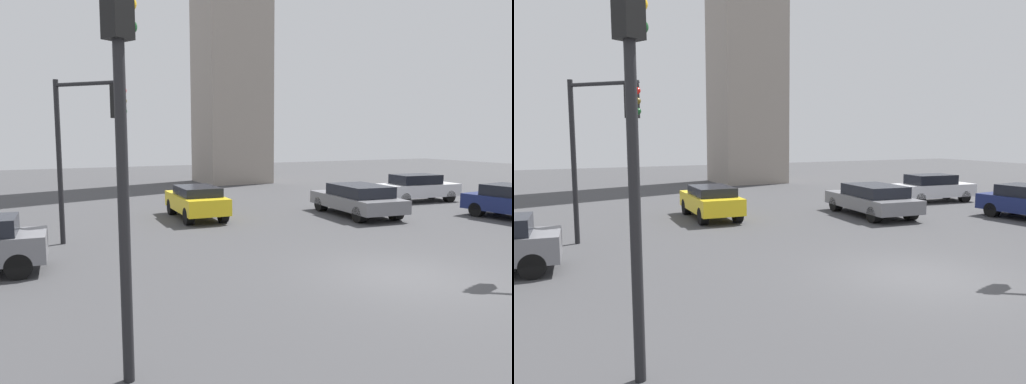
% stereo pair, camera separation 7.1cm
% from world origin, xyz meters
% --- Properties ---
extents(ground_plane, '(89.98, 89.98, 0.00)m').
position_xyz_m(ground_plane, '(0.00, 0.00, 0.00)').
color(ground_plane, '#424244').
extents(traffic_light_0, '(1.91, 2.03, 5.24)m').
position_xyz_m(traffic_light_0, '(-6.70, 6.71, 3.73)').
color(traffic_light_0, black).
rests_on(traffic_light_0, ground_plane).
extents(traffic_light_2, '(0.49, 0.43, 5.78)m').
position_xyz_m(traffic_light_2, '(-7.25, -2.28, 3.99)').
color(traffic_light_2, black).
rests_on(traffic_light_2, ground_plane).
extents(car_0, '(4.30, 2.09, 1.44)m').
position_xyz_m(car_0, '(10.14, 10.18, 0.75)').
color(car_0, silver).
rests_on(car_0, ground_plane).
extents(car_3, '(1.90, 4.14, 1.37)m').
position_xyz_m(car_3, '(-2.04, 10.29, 0.75)').
color(car_3, yellow).
rests_on(car_3, ground_plane).
extents(car_4, '(2.46, 4.88, 1.37)m').
position_xyz_m(car_4, '(4.54, 7.96, 0.73)').
color(car_4, slate).
rests_on(car_4, ground_plane).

